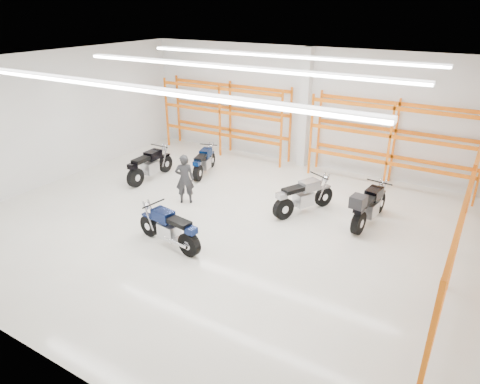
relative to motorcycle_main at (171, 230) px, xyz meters
The scene contains 11 objects.
ground 1.90m from the motorcycle_main, 76.37° to the left, with size 14.00×14.00×0.00m, color beige.
room_shell 3.33m from the motorcycle_main, 76.55° to the left, with size 14.02×12.02×4.51m.
motorcycle_main is the anchor object (origin of this frame).
motorcycle_back_a 4.90m from the motorcycle_main, 138.67° to the left, with size 0.77×2.32×1.14m.
motorcycle_back_b 5.22m from the motorcycle_main, 115.94° to the left, with size 0.82×2.04×1.02m.
motorcycle_back_c 4.19m from the motorcycle_main, 59.32° to the left, with size 1.17×2.12×1.12m.
motorcycle_back_d 5.60m from the motorcycle_main, 43.28° to the left, with size 0.76×2.40×1.23m.
standing_man 2.78m from the motorcycle_main, 119.86° to the left, with size 0.59×0.39×1.63m, color black.
structural_column 7.80m from the motorcycle_main, 86.76° to the left, with size 0.32×0.32×4.50m, color white.
pallet_racking_back_left 7.94m from the motorcycle_main, 112.26° to the left, with size 5.67×0.87×3.00m.
pallet_racking_back_right 8.30m from the motorcycle_main, 62.17° to the left, with size 5.67×0.87×3.00m.
Camera 1 is at (6.17, -9.24, 5.94)m, focal length 32.00 mm.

